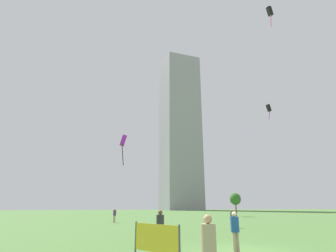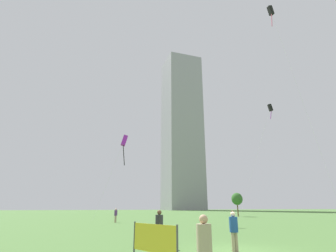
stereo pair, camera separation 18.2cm
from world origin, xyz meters
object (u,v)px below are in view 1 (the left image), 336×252
person_standing_0 (232,218)px  park_tree_0 (235,199)px  person_standing_3 (235,228)px  person_standing_4 (115,214)px  distant_highrise_0 (180,130)px  kite_flying_1 (269,109)px  kite_flying_5 (123,141)px  kite_flying_2 (270,13)px  person_standing_1 (160,226)px  event_banner (156,238)px  person_standing_2 (209,245)px

person_standing_0 → park_tree_0: (14.16, 25.68, 2.45)m
person_standing_3 → person_standing_4: bearing=86.8°
person_standing_3 → park_tree_0: bearing=48.4°
park_tree_0 → distant_highrise_0: distant_highrise_0 is taller
kite_flying_1 → kite_flying_5: 27.54m
kite_flying_2 → kite_flying_5: kite_flying_2 is taller
person_standing_3 → kite_flying_1: (22.56, 26.98, 18.10)m
person_standing_1 → park_tree_0: size_ratio=0.40×
person_standing_1 → distant_highrise_0: 134.40m
distant_highrise_0 → event_banner: (-38.57, -124.18, -42.69)m
distant_highrise_0 → event_banner: bearing=-112.7°
person_standing_4 → distant_highrise_0: (39.09, 100.01, 42.39)m
person_standing_1 → kite_flying_2: size_ratio=0.07×
park_tree_0 → person_standing_4: bearing=-149.9°
kite_flying_1 → kite_flying_2: kite_flying_2 is taller
event_banner → kite_flying_2: bearing=35.4°
person_standing_0 → person_standing_2: size_ratio=0.90×
kite_flying_2 → event_banner: kite_flying_2 is taller
kite_flying_1 → park_tree_0: 19.60m
person_standing_2 → distant_highrise_0: bearing=-99.8°
park_tree_0 → kite_flying_5: bearing=-151.0°
person_standing_1 → person_standing_4: person_standing_1 is taller
kite_flying_5 → park_tree_0: kite_flying_5 is taller
kite_flying_2 → kite_flying_5: size_ratio=2.29×
person_standing_2 → person_standing_4: person_standing_2 is taller
person_standing_3 → person_standing_4: 24.45m
person_standing_1 → person_standing_2: 7.28m
person_standing_4 → kite_flying_2: kite_flying_2 is taller
kite_flying_2 → park_tree_0: 35.53m
person_standing_1 → person_standing_3: 3.85m
person_standing_3 → person_standing_2: bearing=-137.6°
person_standing_0 → person_standing_1: 14.26m
person_standing_4 → distant_highrise_0: size_ratio=0.02×
park_tree_0 → person_standing_1: bearing=-123.2°
kite_flying_1 → event_banner: bearing=-134.2°
person_standing_0 → person_standing_3: (-6.47, -12.83, 0.08)m
person_standing_3 → event_banner: bearing=168.1°
person_standing_2 → kite_flying_2: 35.26m
kite_flying_2 → event_banner: 33.60m
person_standing_4 → kite_flying_1: kite_flying_1 is taller
person_standing_2 → person_standing_3: person_standing_2 is taller
park_tree_0 → distant_highrise_0: 95.51m
person_standing_3 → event_banner: size_ratio=0.70×
person_standing_2 → kite_flying_5: size_ratio=0.15×
kite_flying_1 → person_standing_2: bearing=-129.1°
person_standing_0 → person_standing_2: bearing=-121.0°
person_standing_1 → event_banner: person_standing_1 is taller
person_standing_1 → person_standing_3: bearing=-82.6°
person_standing_0 → person_standing_2: 20.39m
event_banner → park_tree_0: bearing=57.7°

